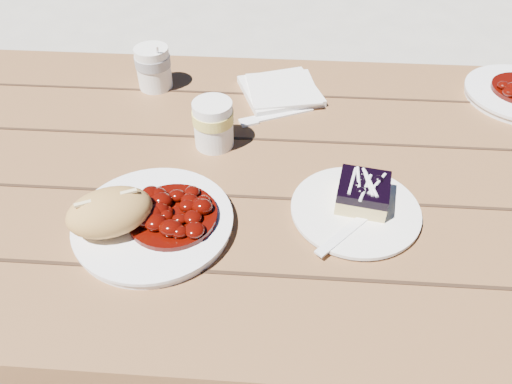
# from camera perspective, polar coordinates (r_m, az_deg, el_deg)

# --- Properties ---
(ground) EXTENTS (60.00, 60.00, 0.00)m
(ground) POSITION_cam_1_polar(r_m,az_deg,el_deg) (1.48, 0.98, -20.04)
(ground) COLOR #AAA599
(ground) RESTS_ON ground
(picnic_table) EXTENTS (2.00, 1.55, 0.75)m
(picnic_table) POSITION_cam_1_polar(r_m,az_deg,el_deg) (1.00, 1.37, -4.29)
(picnic_table) COLOR brown
(picnic_table) RESTS_ON ground
(main_plate) EXTENTS (0.24, 0.24, 0.02)m
(main_plate) POSITION_cam_1_polar(r_m,az_deg,el_deg) (0.79, -11.61, -3.53)
(main_plate) COLOR white
(main_plate) RESTS_ON picnic_table
(goulash_stew) EXTENTS (0.14, 0.14, 0.04)m
(goulash_stew) POSITION_cam_1_polar(r_m,az_deg,el_deg) (0.76, -9.65, -1.89)
(goulash_stew) COLOR #420602
(goulash_stew) RESTS_ON main_plate
(bread_roll) EXTENTS (0.15, 0.13, 0.07)m
(bread_roll) POSITION_cam_1_polar(r_m,az_deg,el_deg) (0.76, -16.36, -2.21)
(bread_roll) COLOR #B88A47
(bread_roll) RESTS_ON main_plate
(dessert_plate) EXTENTS (0.20, 0.20, 0.01)m
(dessert_plate) POSITION_cam_1_polar(r_m,az_deg,el_deg) (0.81, 11.27, -2.14)
(dessert_plate) COLOR white
(dessert_plate) RESTS_ON picnic_table
(blueberry_cake) EXTENTS (0.09, 0.09, 0.05)m
(blueberry_cake) POSITION_cam_1_polar(r_m,az_deg,el_deg) (0.81, 12.15, -0.05)
(blueberry_cake) COLOR #D0BA71
(blueberry_cake) RESTS_ON dessert_plate
(fork_dessert) EXTENTS (0.13, 0.14, 0.00)m
(fork_dessert) POSITION_cam_1_polar(r_m,az_deg,el_deg) (0.77, 10.16, -4.57)
(fork_dessert) COLOR white
(fork_dessert) RESTS_ON dessert_plate
(coffee_cup) EXTENTS (0.07, 0.07, 0.09)m
(coffee_cup) POSITION_cam_1_polar(r_m,az_deg,el_deg) (1.11, -11.62, 13.73)
(coffee_cup) COLOR white
(coffee_cup) RESTS_ON picnic_table
(napkin_stack) EXTENTS (0.19, 0.19, 0.01)m
(napkin_stack) POSITION_cam_1_polar(r_m,az_deg,el_deg) (1.08, 2.79, 11.45)
(napkin_stack) COLOR white
(napkin_stack) RESTS_ON picnic_table
(fork_table) EXTENTS (0.16, 0.09, 0.00)m
(fork_table) POSITION_cam_1_polar(r_m,az_deg,el_deg) (1.02, 3.19, 8.88)
(fork_table) COLOR white
(fork_table) RESTS_ON picnic_table
(second_cup) EXTENTS (0.07, 0.07, 0.09)m
(second_cup) POSITION_cam_1_polar(r_m,az_deg,el_deg) (0.91, -4.89, 7.73)
(second_cup) COLOR white
(second_cup) RESTS_ON picnic_table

